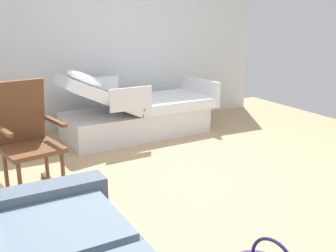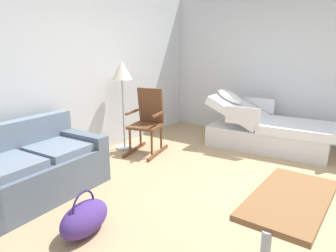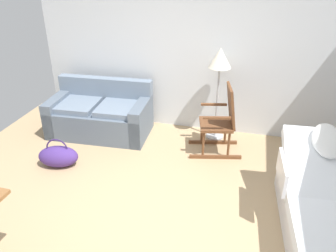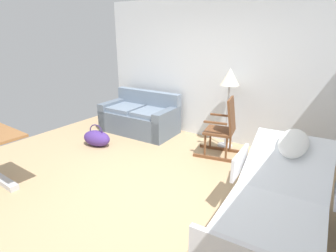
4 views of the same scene
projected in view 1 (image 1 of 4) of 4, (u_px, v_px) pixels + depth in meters
ground_plane at (208, 180)px, 3.91m from camera, size 6.34×6.34×0.00m
side_wall at (116, 34)px, 5.76m from camera, size 0.10×4.81×2.70m
hospital_bed at (136, 114)px, 5.34m from camera, size 1.11×2.14×1.01m
rocking_chair at (28, 141)px, 3.47m from camera, size 0.84×0.63×1.05m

